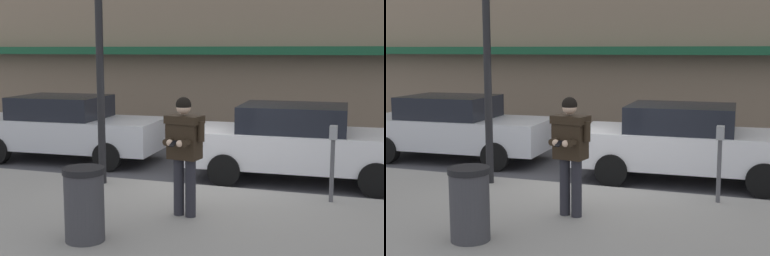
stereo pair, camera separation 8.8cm
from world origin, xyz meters
TOP-DOWN VIEW (x-y plane):
  - ground_plane at (0.00, 0.00)m, footprint 80.00×80.00m
  - sidewalk at (1.00, -2.85)m, footprint 32.00×5.30m
  - curb_paint_line at (1.00, 0.05)m, footprint 28.00×0.12m
  - parked_sedan_near at (-4.06, 1.60)m, footprint 4.57×2.07m
  - parked_sedan_mid at (1.48, 1.26)m, footprint 4.56×2.05m
  - man_texting_on_phone at (0.18, -2.07)m, footprint 0.64×0.62m
  - street_lamp_post at (-1.94, -0.65)m, footprint 0.36×0.36m
  - parking_meter at (2.23, -0.60)m, footprint 0.12×0.18m
  - trash_bin at (-0.71, -3.48)m, footprint 0.55×0.55m

SIDE VIEW (x-z plane):
  - ground_plane at x=0.00m, z-range 0.00..0.00m
  - curb_paint_line at x=1.00m, z-range 0.00..0.01m
  - sidewalk at x=1.00m, z-range 0.00..0.14m
  - trash_bin at x=-0.71m, z-range 0.14..1.12m
  - parked_sedan_near at x=-4.06m, z-range 0.02..1.56m
  - parked_sedan_mid at x=1.48m, z-range 0.02..1.56m
  - parking_meter at x=2.23m, z-range 0.33..1.60m
  - man_texting_on_phone at x=0.18m, z-range 0.35..2.15m
  - street_lamp_post at x=-1.94m, z-range 0.70..5.58m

